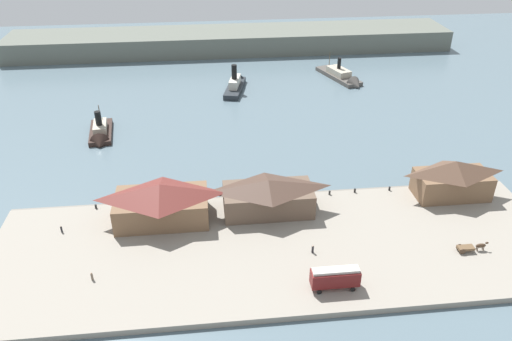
{
  "coord_description": "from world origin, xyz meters",
  "views": [
    {
      "loc": [
        -12.6,
        -97.24,
        62.5
      ],
      "look_at": [
        -1.24,
        5.76,
        2.0
      ],
      "focal_mm": 35.31,
      "sensor_mm": 36.0,
      "label": 1
    }
  ],
  "objects_px": {
    "ferry_shed_central_terminal": "(161,202)",
    "ferry_outer_harbor": "(236,84)",
    "ferry_approaching_east": "(343,77)",
    "ferry_shed_customs_shed": "(268,195)",
    "ferry_near_quay": "(100,134)",
    "pedestrian_by_tram": "(61,229)",
    "mooring_post_center_west": "(330,193)",
    "ferry_shed_west_terminal": "(453,178)",
    "pedestrian_near_west_shed": "(313,249)",
    "mooring_post_west": "(96,206)",
    "horse_cart": "(471,247)",
    "pedestrian_near_east_shed": "(92,276)",
    "mooring_post_east": "(389,189)",
    "street_tram": "(335,277)",
    "mooring_post_center_east": "(355,191)"
  },
  "relations": [
    {
      "from": "mooring_post_center_east",
      "to": "ferry_outer_harbor",
      "type": "xyz_separation_m",
      "value": [
        -21.57,
        70.26,
        0.03
      ]
    },
    {
      "from": "pedestrian_near_west_shed",
      "to": "mooring_post_east",
      "type": "relative_size",
      "value": 1.91
    },
    {
      "from": "ferry_shed_central_terminal",
      "to": "ferry_approaching_east",
      "type": "height_order",
      "value": "ferry_shed_central_terminal"
    },
    {
      "from": "mooring_post_west",
      "to": "pedestrian_near_west_shed",
      "type": "bearing_deg",
      "value": -24.45
    },
    {
      "from": "ferry_shed_customs_shed",
      "to": "pedestrian_by_tram",
      "type": "distance_m",
      "value": 42.14
    },
    {
      "from": "street_tram",
      "to": "pedestrian_near_west_shed",
      "type": "bearing_deg",
      "value": 100.41
    },
    {
      "from": "ferry_shed_central_terminal",
      "to": "pedestrian_near_west_shed",
      "type": "relative_size",
      "value": 11.12
    },
    {
      "from": "ferry_shed_central_terminal",
      "to": "mooring_post_center_west",
      "type": "distance_m",
      "value": 37.1
    },
    {
      "from": "horse_cart",
      "to": "ferry_near_quay",
      "type": "distance_m",
      "value": 97.69
    },
    {
      "from": "mooring_post_center_west",
      "to": "ferry_shed_central_terminal",
      "type": "bearing_deg",
      "value": -171.63
    },
    {
      "from": "ferry_shed_central_terminal",
      "to": "pedestrian_near_east_shed",
      "type": "bearing_deg",
      "value": -123.97
    },
    {
      "from": "ferry_shed_central_terminal",
      "to": "mooring_post_center_west",
      "type": "xyz_separation_m",
      "value": [
        36.51,
        5.37,
        -3.82
      ]
    },
    {
      "from": "ferry_outer_harbor",
      "to": "ferry_approaching_east",
      "type": "xyz_separation_m",
      "value": [
        38.54,
        3.58,
        -0.49
      ]
    },
    {
      "from": "ferry_shed_west_terminal",
      "to": "ferry_near_quay",
      "type": "relative_size",
      "value": 0.93
    },
    {
      "from": "ferry_near_quay",
      "to": "mooring_post_east",
      "type": "bearing_deg",
      "value": -27.87
    },
    {
      "from": "ferry_outer_harbor",
      "to": "ferry_approaching_east",
      "type": "bearing_deg",
      "value": 5.31
    },
    {
      "from": "pedestrian_by_tram",
      "to": "ferry_approaching_east",
      "type": "relative_size",
      "value": 0.06
    },
    {
      "from": "ferry_approaching_east",
      "to": "ferry_shed_central_terminal",
      "type": "bearing_deg",
      "value": -126.76
    },
    {
      "from": "ferry_shed_west_terminal",
      "to": "ferry_approaching_east",
      "type": "distance_m",
      "value": 77.52
    },
    {
      "from": "ferry_shed_customs_shed",
      "to": "street_tram",
      "type": "height_order",
      "value": "ferry_shed_customs_shed"
    },
    {
      "from": "pedestrian_near_west_shed",
      "to": "ferry_outer_harbor",
      "type": "relative_size",
      "value": 0.08
    },
    {
      "from": "pedestrian_by_tram",
      "to": "mooring_post_east",
      "type": "distance_m",
      "value": 70.74
    },
    {
      "from": "street_tram",
      "to": "pedestrian_near_east_shed",
      "type": "distance_m",
      "value": 42.41
    },
    {
      "from": "pedestrian_near_west_shed",
      "to": "pedestrian_by_tram",
      "type": "xyz_separation_m",
      "value": [
        -48.49,
        11.77,
        -0.09
      ]
    },
    {
      "from": "ferry_approaching_east",
      "to": "street_tram",
      "type": "bearing_deg",
      "value": -105.7
    },
    {
      "from": "horse_cart",
      "to": "pedestrian_near_east_shed",
      "type": "relative_size",
      "value": 3.62
    },
    {
      "from": "mooring_post_east",
      "to": "mooring_post_center_east",
      "type": "height_order",
      "value": "same"
    },
    {
      "from": "ferry_shed_customs_shed",
      "to": "mooring_post_center_west",
      "type": "distance_m",
      "value": 15.6
    },
    {
      "from": "street_tram",
      "to": "ferry_shed_customs_shed",
      "type": "bearing_deg",
      "value": 108.87
    },
    {
      "from": "ferry_shed_central_terminal",
      "to": "pedestrian_by_tram",
      "type": "relative_size",
      "value": 12.62
    },
    {
      "from": "ferry_shed_central_terminal",
      "to": "ferry_outer_harbor",
      "type": "relative_size",
      "value": 0.93
    },
    {
      "from": "ferry_outer_harbor",
      "to": "mooring_post_east",
      "type": "bearing_deg",
      "value": -67.18
    },
    {
      "from": "ferry_near_quay",
      "to": "ferry_shed_west_terminal",
      "type": "bearing_deg",
      "value": -26.07
    },
    {
      "from": "horse_cart",
      "to": "pedestrian_near_east_shed",
      "type": "xyz_separation_m",
      "value": [
        -69.92,
        -0.23,
        -0.18
      ]
    },
    {
      "from": "mooring_post_center_east",
      "to": "mooring_post_west",
      "type": "xyz_separation_m",
      "value": [
        -56.87,
        -0.07,
        0.0
      ]
    },
    {
      "from": "ferry_shed_central_terminal",
      "to": "ferry_approaching_east",
      "type": "distance_m",
      "value": 99.26
    },
    {
      "from": "pedestrian_by_tram",
      "to": "mooring_post_center_west",
      "type": "bearing_deg",
      "value": 7.72
    },
    {
      "from": "street_tram",
      "to": "horse_cart",
      "type": "bearing_deg",
      "value": 13.74
    },
    {
      "from": "pedestrian_by_tram",
      "to": "mooring_post_center_west",
      "type": "relative_size",
      "value": 1.68
    },
    {
      "from": "pedestrian_near_west_shed",
      "to": "ferry_near_quay",
      "type": "relative_size",
      "value": 0.1
    },
    {
      "from": "mooring_post_east",
      "to": "horse_cart",
      "type": "bearing_deg",
      "value": -70.27
    },
    {
      "from": "mooring_post_center_east",
      "to": "ferry_near_quay",
      "type": "relative_size",
      "value": 0.05
    },
    {
      "from": "ferry_shed_west_terminal",
      "to": "mooring_post_east",
      "type": "relative_size",
      "value": 17.99
    },
    {
      "from": "ferry_shed_customs_shed",
      "to": "mooring_post_center_east",
      "type": "distance_m",
      "value": 21.21
    },
    {
      "from": "ferry_shed_west_terminal",
      "to": "pedestrian_near_west_shed",
      "type": "xyz_separation_m",
      "value": [
        -34.42,
        -16.19,
        -3.62
      ]
    },
    {
      "from": "pedestrian_near_east_shed",
      "to": "mooring_post_west",
      "type": "relative_size",
      "value": 1.81
    },
    {
      "from": "mooring_post_west",
      "to": "mooring_post_center_west",
      "type": "xyz_separation_m",
      "value": [
        51.02,
        -0.17,
        0.0
      ]
    },
    {
      "from": "mooring_post_east",
      "to": "mooring_post_center_west",
      "type": "xyz_separation_m",
      "value": [
        -13.88,
        -0.19,
        0.0
      ]
    },
    {
      "from": "ferry_shed_central_terminal",
      "to": "mooring_post_east",
      "type": "height_order",
      "value": "ferry_shed_central_terminal"
    },
    {
      "from": "ferry_shed_customs_shed",
      "to": "ferry_near_quay",
      "type": "height_order",
      "value": "ferry_shed_customs_shed"
    }
  ]
}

